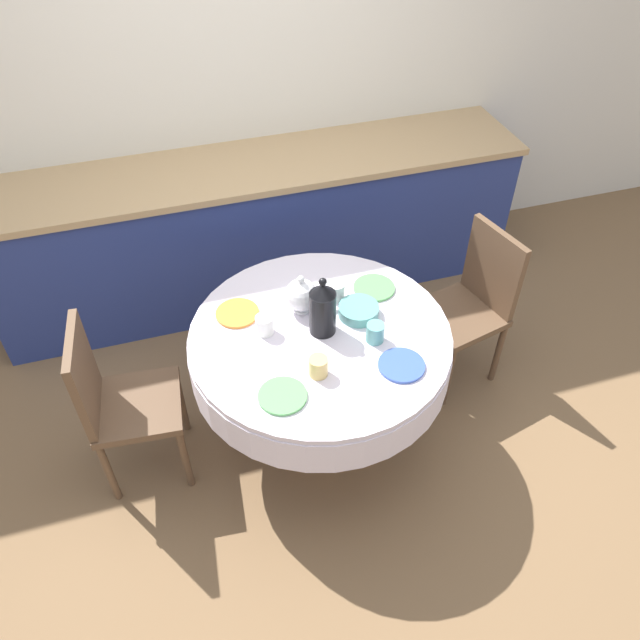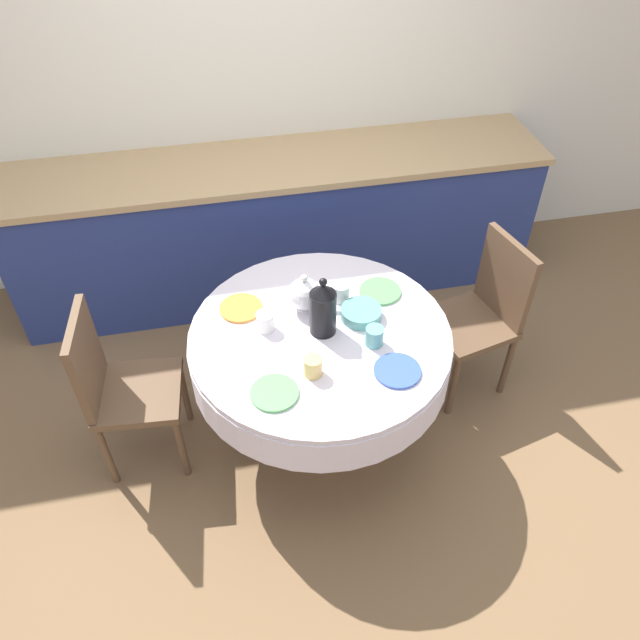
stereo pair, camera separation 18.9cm
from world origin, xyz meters
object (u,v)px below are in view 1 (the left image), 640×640
chair_right (117,399)px  teapot (301,295)px  chair_left (472,300)px  coffee_carafe (323,309)px

chair_right → teapot: teapot is taller
chair_right → teapot: size_ratio=4.33×
chair_left → coffee_carafe: 1.00m
chair_right → coffee_carafe: 1.03m
chair_left → teapot: teapot is taller
chair_left → coffee_carafe: coffee_carafe is taller
chair_left → chair_right: bearing=80.9°
chair_left → teapot: size_ratio=4.33×
chair_left → chair_right: same height
teapot → chair_right: bearing=-173.9°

